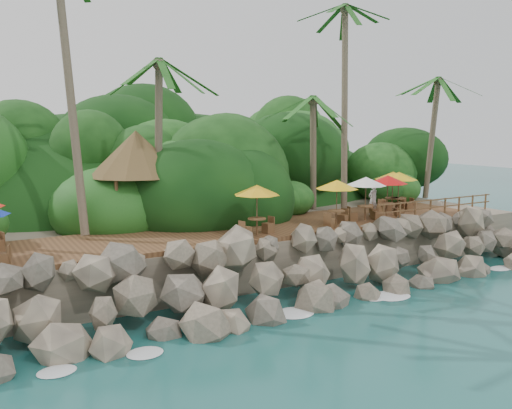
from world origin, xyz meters
TOP-DOWN VIEW (x-y plane):
  - ground at (0.00, 0.00)m, footprint 140.00×140.00m
  - land_base at (0.00, 16.00)m, footprint 32.00×25.20m
  - jungle_hill at (0.00, 23.50)m, footprint 44.80×28.00m
  - seawall at (0.00, 2.00)m, footprint 29.00×4.00m
  - terrace at (0.00, 6.00)m, footprint 26.00×5.00m
  - jungle_foliage at (0.00, 15.00)m, footprint 44.00×16.00m
  - foam_line at (0.00, 0.30)m, footprint 25.20×0.80m
  - palms at (0.81, 8.77)m, footprint 32.40×6.52m
  - palapa at (-4.70, 9.40)m, footprint 4.69×4.69m
  - dining_clusters at (1.19, 5.51)m, footprint 23.24×5.15m
  - railing at (9.78, 3.65)m, footprint 8.30×0.10m
  - waiter at (7.41, 6.06)m, footprint 0.63×0.44m

SIDE VIEW (x-z plane):
  - ground at x=0.00m, z-range 0.00..0.00m
  - jungle_hill at x=0.00m, z-range -7.70..7.70m
  - jungle_foliage at x=0.00m, z-range -6.00..6.00m
  - foam_line at x=0.00m, z-range 0.00..0.06m
  - land_base at x=0.00m, z-range 0.00..2.10m
  - seawall at x=0.00m, z-range 0.00..2.30m
  - terrace at x=0.00m, z-range 2.10..2.30m
  - railing at x=9.78m, z-range 2.41..3.41m
  - waiter at x=7.41m, z-range 2.30..3.96m
  - dining_clusters at x=1.19m, z-range 3.04..5.28m
  - palapa at x=-4.70m, z-range 3.49..8.09m
  - palms at x=0.81m, z-range 5.08..19.11m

